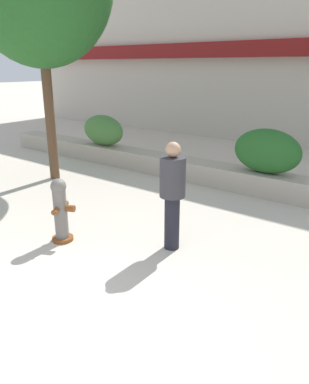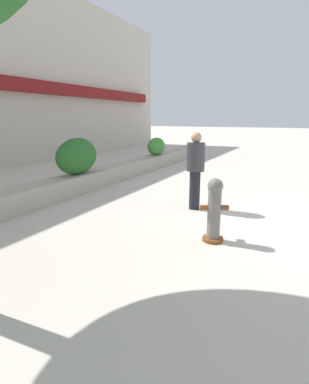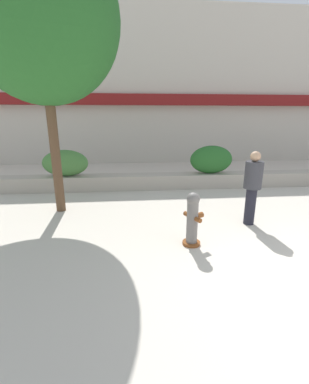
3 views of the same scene
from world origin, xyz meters
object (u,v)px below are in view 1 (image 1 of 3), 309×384
Objects in this scene: pedestrian at (172,190)px; hedge_bush_0 at (103,130)px; fire_hydrant at (61,210)px; hedge_bush_1 at (267,151)px.

hedge_bush_0 is at bearing 145.28° from pedestrian.
pedestrian reaches higher than fire_hydrant.
pedestrian is at bearing -91.83° from hedge_bush_1.
fire_hydrant is (-1.71, -4.36, -0.45)m from hedge_bush_1.
hedge_bush_0 reaches higher than fire_hydrant.
hedge_bush_0 is 6.08m from pedestrian.
hedge_bush_0 is 0.89× the size of pedestrian.
pedestrian is (5.00, -3.46, 0.04)m from hedge_bush_0.
pedestrian is (1.60, 0.90, 0.44)m from fire_hydrant.
fire_hydrant is 0.62× the size of pedestrian.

